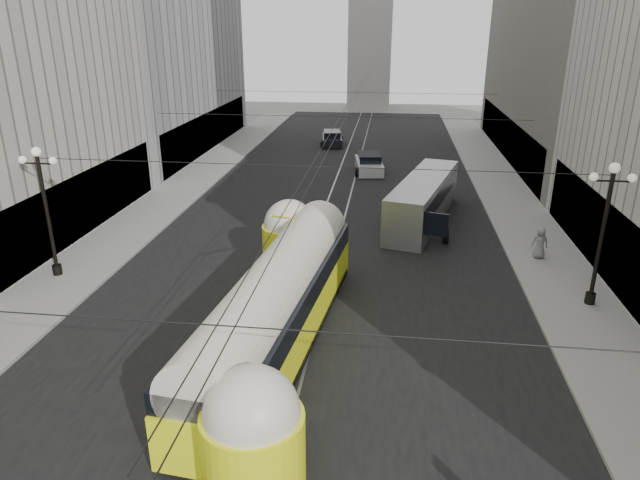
# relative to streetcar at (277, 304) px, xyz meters

# --- Properties ---
(road) EXTENTS (20.00, 85.00, 0.02)m
(road) POSITION_rel_streetcar_xyz_m (0.50, 19.54, -1.85)
(road) COLOR black
(road) RESTS_ON ground
(sidewalk_left) EXTENTS (4.00, 72.00, 0.15)m
(sidewalk_left) POSITION_rel_streetcar_xyz_m (-11.50, 23.04, -1.78)
(sidewalk_left) COLOR gray
(sidewalk_left) RESTS_ON ground
(sidewalk_right) EXTENTS (4.00, 72.00, 0.15)m
(sidewalk_right) POSITION_rel_streetcar_xyz_m (12.50, 23.04, -1.78)
(sidewalk_right) COLOR gray
(sidewalk_right) RESTS_ON ground
(rail_left) EXTENTS (0.12, 85.00, 0.04)m
(rail_left) POSITION_rel_streetcar_xyz_m (-0.25, 19.54, -1.85)
(rail_left) COLOR gray
(rail_left) RESTS_ON ground
(rail_right) EXTENTS (0.12, 85.00, 0.04)m
(rail_right) POSITION_rel_streetcar_xyz_m (1.25, 19.54, -1.85)
(rail_right) COLOR gray
(rail_right) RESTS_ON ground
(lamppost_left_mid) EXTENTS (1.86, 0.44, 6.37)m
(lamppost_left_mid) POSITION_rel_streetcar_xyz_m (-12.10, 5.04, 1.89)
(lamppost_left_mid) COLOR black
(lamppost_left_mid) RESTS_ON sidewalk_left
(lamppost_right_mid) EXTENTS (1.86, 0.44, 6.37)m
(lamppost_right_mid) POSITION_rel_streetcar_xyz_m (13.10, 5.04, 1.89)
(lamppost_right_mid) COLOR black
(lamppost_right_mid) RESTS_ON sidewalk_right
(catenary) EXTENTS (25.00, 72.00, 0.23)m
(catenary) POSITION_rel_streetcar_xyz_m (0.62, 18.53, 4.03)
(catenary) COLOR black
(catenary) RESTS_ON ground
(streetcar) EXTENTS (4.32, 17.21, 3.79)m
(streetcar) POSITION_rel_streetcar_xyz_m (0.00, 0.00, 0.00)
(streetcar) COLOR #F1FF16
(streetcar) RESTS_ON ground
(city_bus) EXTENTS (5.06, 11.45, 2.81)m
(city_bus) POSITION_rel_streetcar_xyz_m (6.20, 15.83, -0.31)
(city_bus) COLOR gray
(city_bus) RESTS_ON ground
(sedan_white_far) EXTENTS (2.68, 5.18, 1.56)m
(sedan_white_far) POSITION_rel_streetcar_xyz_m (2.27, 28.25, -1.14)
(sedan_white_far) COLOR silver
(sedan_white_far) RESTS_ON ground
(sedan_dark_far) EXTENTS (2.49, 4.84, 1.46)m
(sedan_dark_far) POSITION_rel_streetcar_xyz_m (-1.99, 39.11, -1.19)
(sedan_dark_far) COLOR black
(sedan_dark_far) RESTS_ON ground
(pedestrian_sidewalk_right) EXTENTS (0.83, 0.51, 1.69)m
(pedestrian_sidewalk_right) POSITION_rel_streetcar_xyz_m (12.04, 10.18, -0.86)
(pedestrian_sidewalk_right) COLOR slate
(pedestrian_sidewalk_right) RESTS_ON sidewalk_right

